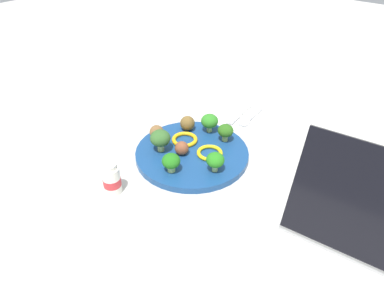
# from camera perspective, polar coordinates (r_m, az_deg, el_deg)

# --- Properties ---
(ground_plane) EXTENTS (4.00, 4.00, 0.00)m
(ground_plane) POSITION_cam_1_polar(r_m,az_deg,el_deg) (0.86, 0.00, -1.96)
(ground_plane) COLOR beige
(plate) EXTENTS (0.28, 0.28, 0.02)m
(plate) POSITION_cam_1_polar(r_m,az_deg,el_deg) (0.86, 0.00, -1.54)
(plate) COLOR navy
(plate) RESTS_ON ground_plane
(broccoli_floret_back_right) EXTENTS (0.04, 0.04, 0.05)m
(broccoli_floret_back_right) POSITION_cam_1_polar(r_m,az_deg,el_deg) (0.78, -3.48, -2.89)
(broccoli_floret_back_right) COLOR #ABCF77
(broccoli_floret_back_right) RESTS_ON plate
(broccoli_floret_near_rim) EXTENTS (0.05, 0.05, 0.06)m
(broccoli_floret_near_rim) POSITION_cam_1_polar(r_m,az_deg,el_deg) (0.84, -5.27, 0.91)
(broccoli_floret_near_rim) COLOR #A7BE69
(broccoli_floret_near_rim) RESTS_ON plate
(broccoli_floret_front_right) EXTENTS (0.04, 0.04, 0.05)m
(broccoli_floret_front_right) POSITION_cam_1_polar(r_m,az_deg,el_deg) (0.77, 3.86, -2.70)
(broccoli_floret_front_right) COLOR #A7C37A
(broccoli_floret_front_right) RESTS_ON plate
(broccoli_floret_front_left) EXTENTS (0.05, 0.05, 0.05)m
(broccoli_floret_front_left) POSITION_cam_1_polar(r_m,az_deg,el_deg) (0.91, 2.93, 3.77)
(broccoli_floret_front_left) COLOR #A3C26E
(broccoli_floret_front_left) RESTS_ON plate
(broccoli_floret_far_rim) EXTENTS (0.04, 0.04, 0.05)m
(broccoli_floret_far_rim) POSITION_cam_1_polar(r_m,az_deg,el_deg) (0.88, 5.57, 2.16)
(broccoli_floret_far_rim) COLOR #ABC269
(broccoli_floret_far_rim) RESTS_ON plate
(meatball_front_right) EXTENTS (0.03, 0.03, 0.03)m
(meatball_front_right) POSITION_cam_1_polar(r_m,az_deg,el_deg) (0.83, -1.72, -0.68)
(meatball_front_right) COLOR brown
(meatball_front_right) RESTS_ON plate
(meatball_far_rim) EXTENTS (0.04, 0.04, 0.04)m
(meatball_far_rim) POSITION_cam_1_polar(r_m,az_deg,el_deg) (0.89, -5.86, 1.96)
(meatball_far_rim) COLOR brown
(meatball_far_rim) RESTS_ON plate
(meatball_front_left) EXTENTS (0.04, 0.04, 0.04)m
(meatball_front_left) POSITION_cam_1_polar(r_m,az_deg,el_deg) (0.92, -0.76, 3.45)
(meatball_front_left) COLOR brown
(meatball_front_left) RESTS_ON plate
(pepper_ring_mid_left) EXTENTS (0.07, 0.07, 0.01)m
(pepper_ring_mid_left) POSITION_cam_1_polar(r_m,az_deg,el_deg) (0.89, -1.22, 0.76)
(pepper_ring_mid_left) COLOR yellow
(pepper_ring_mid_left) RESTS_ON plate
(pepper_ring_far_rim) EXTENTS (0.07, 0.07, 0.01)m
(pepper_ring_far_rim) POSITION_cam_1_polar(r_m,az_deg,el_deg) (0.84, 2.95, -1.46)
(pepper_ring_far_rim) COLOR yellow
(pepper_ring_far_rim) RESTS_ON plate
(napkin) EXTENTS (0.18, 0.13, 0.01)m
(napkin) POSITION_cam_1_polar(r_m,az_deg,el_deg) (1.03, 8.91, 4.56)
(napkin) COLOR white
(napkin) RESTS_ON ground_plane
(fork) EXTENTS (0.12, 0.03, 0.01)m
(fork) POSITION_cam_1_polar(r_m,az_deg,el_deg) (1.02, 9.62, 4.31)
(fork) COLOR silver
(fork) RESTS_ON napkin
(knife) EXTENTS (0.15, 0.03, 0.01)m
(knife) POSITION_cam_1_polar(r_m,az_deg,el_deg) (1.03, 7.88, 4.94)
(knife) COLOR white
(knife) RESTS_ON napkin
(yogurt_bottle) EXTENTS (0.04, 0.04, 0.07)m
(yogurt_bottle) POSITION_cam_1_polar(r_m,az_deg,el_deg) (0.76, -13.12, -5.79)
(yogurt_bottle) COLOR white
(yogurt_bottle) RESTS_ON ground_plane
(laptop) EXTENTS (0.26, 0.34, 0.21)m
(laptop) POSITION_cam_1_polar(r_m,az_deg,el_deg) (0.73, 28.81, -11.17)
(laptop) COLOR silver
(laptop) RESTS_ON ground_plane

